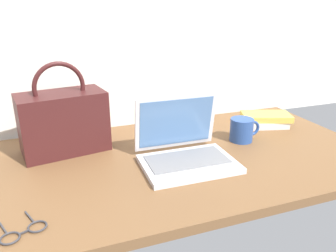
{
  "coord_description": "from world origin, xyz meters",
  "views": [
    {
      "loc": [
        -0.32,
        -0.99,
        0.54
      ],
      "look_at": [
        0.04,
        0.0,
        0.15
      ],
      "focal_mm": 35.06,
      "sensor_mm": 36.0,
      "label": 1
    }
  ],
  "objects_px": {
    "eyeglasses": "(23,231)",
    "handbag": "(63,121)",
    "remote_control_far": "(164,127)",
    "coffee_mug": "(242,129)",
    "laptop": "(184,149)",
    "book_stack": "(266,119)"
  },
  "relations": [
    {
      "from": "remote_control_far",
      "to": "handbag",
      "type": "xyz_separation_m",
      "value": [
        -0.41,
        -0.07,
        0.1
      ]
    },
    {
      "from": "handbag",
      "to": "book_stack",
      "type": "relative_size",
      "value": 1.4
    },
    {
      "from": "handbag",
      "to": "book_stack",
      "type": "distance_m",
      "value": 0.86
    },
    {
      "from": "remote_control_far",
      "to": "handbag",
      "type": "height_order",
      "value": "handbag"
    },
    {
      "from": "remote_control_far",
      "to": "handbag",
      "type": "distance_m",
      "value": 0.43
    },
    {
      "from": "coffee_mug",
      "to": "handbag",
      "type": "distance_m",
      "value": 0.68
    },
    {
      "from": "remote_control_far",
      "to": "eyeglasses",
      "type": "relative_size",
      "value": 1.28
    },
    {
      "from": "laptop",
      "to": "book_stack",
      "type": "relative_size",
      "value": 1.33
    },
    {
      "from": "laptop",
      "to": "remote_control_far",
      "type": "distance_m",
      "value": 0.31
    },
    {
      "from": "remote_control_far",
      "to": "coffee_mug",
      "type": "bearing_deg",
      "value": -40.71
    },
    {
      "from": "laptop",
      "to": "eyeglasses",
      "type": "height_order",
      "value": "laptop"
    },
    {
      "from": "eyeglasses",
      "to": "book_stack",
      "type": "relative_size",
      "value": 0.55
    },
    {
      "from": "eyeglasses",
      "to": "handbag",
      "type": "bearing_deg",
      "value": 74.0
    },
    {
      "from": "handbag",
      "to": "coffee_mug",
      "type": "bearing_deg",
      "value": -12.21
    },
    {
      "from": "coffee_mug",
      "to": "book_stack",
      "type": "height_order",
      "value": "coffee_mug"
    },
    {
      "from": "laptop",
      "to": "eyeglasses",
      "type": "distance_m",
      "value": 0.56
    },
    {
      "from": "eyeglasses",
      "to": "book_stack",
      "type": "distance_m",
      "value": 1.08
    },
    {
      "from": "laptop",
      "to": "coffee_mug",
      "type": "xyz_separation_m",
      "value": [
        0.29,
        0.09,
        0.0
      ]
    },
    {
      "from": "eyeglasses",
      "to": "handbag",
      "type": "relative_size",
      "value": 0.39
    },
    {
      "from": "laptop",
      "to": "handbag",
      "type": "height_order",
      "value": "handbag"
    },
    {
      "from": "laptop",
      "to": "remote_control_far",
      "type": "height_order",
      "value": "laptop"
    },
    {
      "from": "remote_control_far",
      "to": "book_stack",
      "type": "relative_size",
      "value": 0.7
    }
  ]
}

